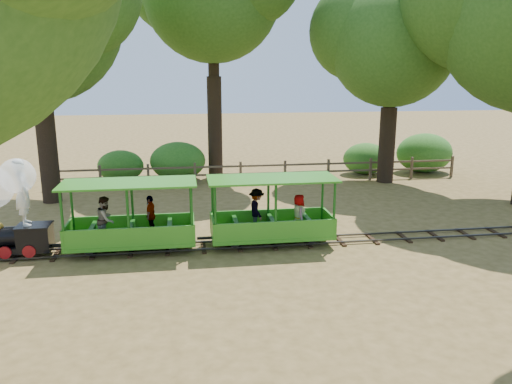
{
  "coord_description": "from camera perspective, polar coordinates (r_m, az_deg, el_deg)",
  "views": [
    {
      "loc": [
        -3.48,
        -13.44,
        4.91
      ],
      "look_at": [
        -1.42,
        0.5,
        1.46
      ],
      "focal_mm": 35.0,
      "sensor_mm": 36.0,
      "label": 1
    }
  ],
  "objects": [
    {
      "name": "fence",
      "position": [
        22.15,
        0.8,
        2.49
      ],
      "size": [
        18.1,
        0.1,
        1.0
      ],
      "color": "brown",
      "rests_on": "ground"
    },
    {
      "name": "track",
      "position": [
        14.7,
        5.8,
        -5.54
      ],
      "size": [
        22.0,
        1.0,
        0.1
      ],
      "color": "#3F3D3A",
      "rests_on": "ground"
    },
    {
      "name": "shrub_mid_e",
      "position": [
        24.7,
        12.4,
        3.76
      ],
      "size": [
        2.18,
        1.68,
        1.51
      ],
      "primitive_type": "ellipsoid",
      "color": "#2D6B1E",
      "rests_on": "ground"
    },
    {
      "name": "shrub_west",
      "position": [
        23.29,
        -15.22,
        2.89
      ],
      "size": [
        2.05,
        1.57,
        1.42
      ],
      "primitive_type": "ellipsoid",
      "color": "#2D6B1E",
      "rests_on": "ground"
    },
    {
      "name": "carriage_rear",
      "position": [
        14.31,
        1.78,
        -2.95
      ],
      "size": [
        3.61,
        1.49,
        1.88
      ],
      "color": "#348B1E",
      "rests_on": "track"
    },
    {
      "name": "oak_nw",
      "position": [
        20.28,
        -24.14,
        18.86
      ],
      "size": [
        7.71,
        6.79,
        9.89
      ],
      "color": "#2D2116",
      "rests_on": "ground"
    },
    {
      "name": "carriage_front",
      "position": [
        14.14,
        -14.34,
        -3.6
      ],
      "size": [
        3.61,
        1.48,
        1.88
      ],
      "color": "#348B1E",
      "rests_on": "track"
    },
    {
      "name": "shrub_mid_w",
      "position": [
        23.09,
        -8.93,
        3.52
      ],
      "size": [
        2.52,
        1.94,
        1.74
      ],
      "primitive_type": "ellipsoid",
      "color": "#2D6B1E",
      "rests_on": "ground"
    },
    {
      "name": "ground",
      "position": [
        14.72,
        5.8,
        -5.79
      ],
      "size": [
        90.0,
        90.0,
        0.0
      ],
      "primitive_type": "plane",
      "color": "#9F7E44",
      "rests_on": "ground"
    },
    {
      "name": "locomotive",
      "position": [
        14.71,
        -27.04,
        -0.93
      ],
      "size": [
        2.37,
        1.11,
        2.73
      ],
      "color": "black",
      "rests_on": "ground"
    },
    {
      "name": "oak_ne",
      "position": [
        22.88,
        15.31,
        16.74
      ],
      "size": [
        6.74,
        5.93,
        8.72
      ],
      "color": "#2D2116",
      "rests_on": "ground"
    },
    {
      "name": "shrub_east",
      "position": [
        25.89,
        18.69,
        4.25
      ],
      "size": [
        2.76,
        2.13,
        1.91
      ],
      "primitive_type": "ellipsoid",
      "color": "#2D6B1E",
      "rests_on": "ground"
    }
  ]
}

